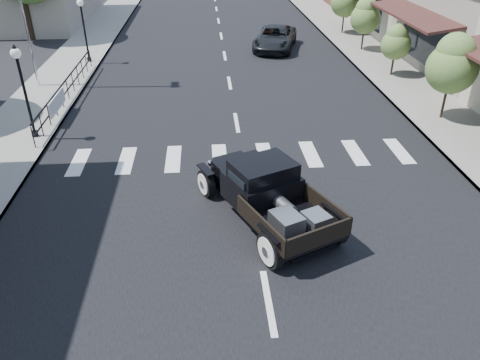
{
  "coord_description": "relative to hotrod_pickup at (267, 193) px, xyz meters",
  "views": [
    {
      "loc": [
        -1.19,
        -10.45,
        7.47
      ],
      "look_at": [
        -0.34,
        0.68,
        1.0
      ],
      "focal_mm": 35.0,
      "sensor_mm": 36.0,
      "label": 1
    }
  ],
  "objects": [
    {
      "name": "sidewalk_left",
      "position": [
        -8.85,
        14.82,
        -0.79
      ],
      "size": [
        3.0,
        80.0,
        0.15
      ],
      "primitive_type": "cube",
      "color": "gray",
      "rests_on": "ground"
    },
    {
      "name": "road",
      "position": [
        -0.35,
        14.82,
        -0.85
      ],
      "size": [
        14.0,
        80.0,
        0.02
      ],
      "primitive_type": "cube",
      "color": "black",
      "rests_on": "ground"
    },
    {
      "name": "small_tree_e",
      "position": [
        7.95,
        21.6,
        0.88
      ],
      "size": [
        1.91,
        1.91,
        3.19
      ],
      "primitive_type": null,
      "color": "#557234",
      "rests_on": "sidewalk_right"
    },
    {
      "name": "small_tree_d",
      "position": [
        7.95,
        17.17,
        0.73
      ],
      "size": [
        1.72,
        1.72,
        2.87
      ],
      "primitive_type": null,
      "color": "#557234",
      "rests_on": "sidewalk_right"
    },
    {
      "name": "railing",
      "position": [
        -7.65,
        9.82,
        -0.21
      ],
      "size": [
        0.08,
        10.0,
        1.0
      ],
      "primitive_type": null,
      "color": "black",
      "rests_on": "sidewalk_left"
    },
    {
      "name": "banner",
      "position": [
        -7.57,
        7.82,
        -0.41
      ],
      "size": [
        0.04,
        2.2,
        0.6
      ],
      "primitive_type": null,
      "color": "silver",
      "rests_on": "sidewalk_left"
    },
    {
      "name": "second_car",
      "position": [
        2.81,
        18.13,
        -0.19
      ],
      "size": [
        3.48,
        5.26,
        1.34
      ],
      "primitive_type": "imported",
      "rotation": [
        0.0,
        0.0,
        -0.28
      ],
      "color": "black",
      "rests_on": "ground"
    },
    {
      "name": "lamp_post_c",
      "position": [
        -7.95,
        15.82,
        0.98
      ],
      "size": [
        0.36,
        0.36,
        3.39
      ],
      "primitive_type": null,
      "color": "black",
      "rests_on": "sidewalk_left"
    },
    {
      "name": "ground",
      "position": [
        -0.35,
        -0.18,
        -0.86
      ],
      "size": [
        120.0,
        120.0,
        0.0
      ],
      "primitive_type": "plane",
      "color": "black",
      "rests_on": "ground"
    },
    {
      "name": "road_markings",
      "position": [
        -0.35,
        9.82,
        -0.86
      ],
      "size": [
        12.0,
        60.0,
        0.06
      ],
      "primitive_type": null,
      "color": "silver",
      "rests_on": "ground"
    },
    {
      "name": "hotrod_pickup",
      "position": [
        0.0,
        0.0,
        0.0
      ],
      "size": [
        4.17,
        5.48,
        1.72
      ],
      "primitive_type": null,
      "rotation": [
        0.0,
        0.0,
        0.43
      ],
      "color": "black",
      "rests_on": "ground"
    },
    {
      "name": "lamp_post_b",
      "position": [
        -7.95,
        5.82,
        0.98
      ],
      "size": [
        0.36,
        0.36,
        3.39
      ],
      "primitive_type": null,
      "color": "black",
      "rests_on": "sidewalk_left"
    },
    {
      "name": "sidewalk_right",
      "position": [
        8.15,
        14.82,
        -0.79
      ],
      "size": [
        3.0,
        80.0,
        0.15
      ],
      "primitive_type": "cube",
      "color": "gray",
      "rests_on": "ground"
    },
    {
      "name": "small_tree_b",
      "position": [
        7.95,
        6.43,
        0.92
      ],
      "size": [
        1.95,
        1.95,
        3.25
      ],
      "primitive_type": null,
      "color": "#557234",
      "rests_on": "sidewalk_right"
    },
    {
      "name": "small_tree_c",
      "position": [
        7.95,
        12.13,
        0.5
      ],
      "size": [
        1.46,
        1.46,
        2.43
      ],
      "primitive_type": null,
      "color": "#557234",
      "rests_on": "sidewalk_right"
    }
  ]
}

